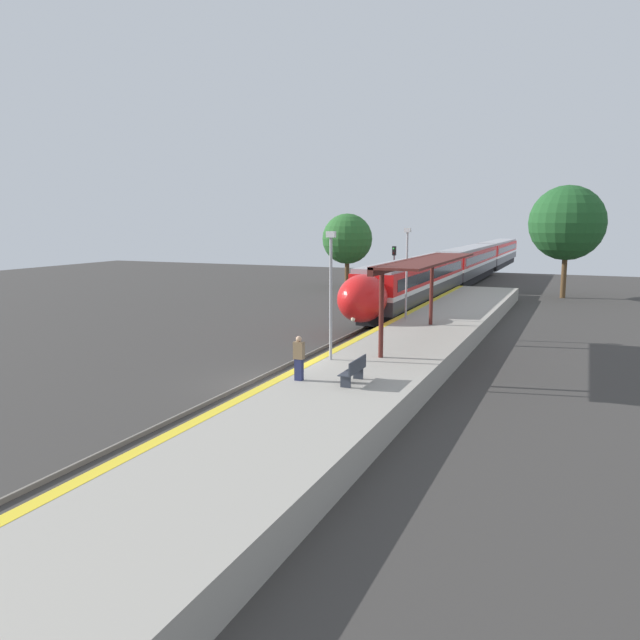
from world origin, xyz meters
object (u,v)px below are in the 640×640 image
(lamppost_near, at_px, (331,287))
(lamppost_mid, at_px, (407,267))
(train, at_px, (467,263))
(railway_signal, at_px, (394,270))
(platform_bench, at_px, (354,370))
(person_waiting, at_px, (299,358))

(lamppost_near, xyz_separation_m, lamppost_mid, (0.00, 11.33, 0.00))
(train, xyz_separation_m, lamppost_mid, (2.26, -32.00, 1.83))
(railway_signal, relative_size, lamppost_near, 0.89)
(railway_signal, distance_m, lamppost_mid, 13.16)
(railway_signal, bearing_deg, platform_bench, -76.25)
(train, height_order, lamppost_mid, lamppost_mid)
(train, height_order, person_waiting, train)
(platform_bench, bearing_deg, person_waiting, -169.35)
(platform_bench, bearing_deg, train, 95.45)
(lamppost_near, bearing_deg, lamppost_mid, 90.00)
(train, bearing_deg, platform_bench, -84.55)
(person_waiting, height_order, railway_signal, railway_signal)
(platform_bench, distance_m, lamppost_near, 4.56)
(lamppost_mid, bearing_deg, person_waiting, -89.13)
(person_waiting, bearing_deg, platform_bench, 10.65)
(train, relative_size, person_waiting, 43.95)
(lamppost_near, relative_size, lamppost_mid, 1.00)
(person_waiting, bearing_deg, train, 93.04)
(lamppost_near, bearing_deg, platform_bench, -55.34)
(train, bearing_deg, railway_signal, -96.17)
(platform_bench, xyz_separation_m, person_waiting, (-1.95, -0.37, 0.34))
(lamppost_near, distance_m, lamppost_mid, 11.33)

